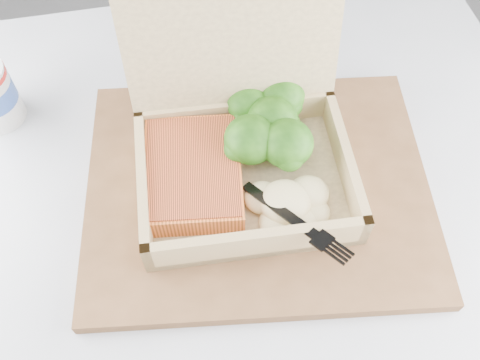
# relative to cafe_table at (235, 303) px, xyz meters

# --- Properties ---
(floor) EXTENTS (4.00, 4.00, 0.00)m
(floor) POSITION_rel_cafe_table_xyz_m (-0.14, 0.38, -0.55)
(floor) COLOR gray
(floor) RESTS_ON ground
(cafe_table) EXTENTS (1.04, 1.04, 0.74)m
(cafe_table) POSITION_rel_cafe_table_xyz_m (0.00, 0.00, 0.00)
(cafe_table) COLOR black
(cafe_table) RESTS_ON floor
(serving_tray) EXTENTS (0.43, 0.37, 0.02)m
(serving_tray) POSITION_rel_cafe_table_xyz_m (0.02, 0.07, 0.20)
(serving_tray) COLOR brown
(serving_tray) RESTS_ON cafe_table
(takeout_container) EXTENTS (0.28, 0.27, 0.21)m
(takeout_container) POSITION_rel_cafe_table_xyz_m (-0.00, 0.10, 0.26)
(takeout_container) COLOR tan
(takeout_container) RESTS_ON serving_tray
(salmon_fillet) EXTENTS (0.13, 0.15, 0.03)m
(salmon_fillet) POSITION_rel_cafe_table_xyz_m (-0.05, 0.06, 0.23)
(salmon_fillet) COLOR orange
(salmon_fillet) RESTS_ON takeout_container
(broccoli_pile) EXTENTS (0.13, 0.13, 0.05)m
(broccoli_pile) POSITION_rel_cafe_table_xyz_m (0.03, 0.13, 0.24)
(broccoli_pile) COLOR #387B1B
(broccoli_pile) RESTS_ON takeout_container
(mashed_potatoes) EXTENTS (0.09, 0.08, 0.03)m
(mashed_potatoes) POSITION_rel_cafe_table_xyz_m (0.05, 0.03, 0.23)
(mashed_potatoes) COLOR #CBBB83
(mashed_potatoes) RESTS_ON takeout_container
(plastic_fork) EXTENTS (0.12, 0.10, 0.02)m
(plastic_fork) POSITION_rel_cafe_table_xyz_m (0.03, 0.03, 0.24)
(plastic_fork) COLOR black
(plastic_fork) RESTS_ON mashed_potatoes
(receipt) EXTENTS (0.12, 0.15, 0.00)m
(receipt) POSITION_rel_cafe_table_xyz_m (-0.07, 0.24, 0.19)
(receipt) COLOR white
(receipt) RESTS_ON cafe_table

